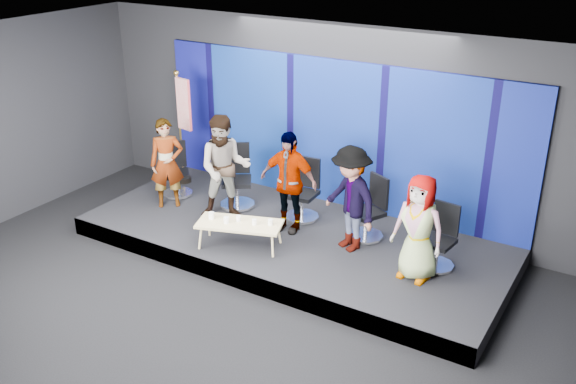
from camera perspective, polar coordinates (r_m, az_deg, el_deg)
name	(u,v)px	position (r m, az deg, el deg)	size (l,w,h in m)	color
ground	(198,324)	(9.01, -7.97, -11.51)	(10.00, 10.00, 0.00)	black
room_walls	(187,157)	(7.88, -8.95, 3.10)	(10.02, 8.02, 3.51)	black
riser	(292,240)	(10.68, 0.39, -4.32)	(7.00, 3.00, 0.30)	black
backdrop	(335,134)	(11.28, 4.21, 5.20)	(7.00, 0.08, 2.60)	#0C0757
chair_a	(177,178)	(12.08, -9.85, 1.26)	(0.79, 0.79, 0.99)	silver
panelist_a	(167,163)	(11.47, -10.71, 2.52)	(0.59, 0.38, 1.61)	black
chair_b	(237,186)	(11.47, -4.55, 0.53)	(0.88, 0.88, 1.12)	silver
panelist_b	(225,168)	(10.83, -5.64, 2.16)	(0.89, 0.69, 1.82)	black
chair_c	(303,199)	(10.98, 1.38, -0.63)	(0.63, 0.63, 1.05)	silver
panelist_c	(288,182)	(10.37, 0.03, 0.93)	(1.00, 0.42, 1.70)	black
chair_d	(369,218)	(10.39, 7.20, -2.30)	(0.79, 0.79, 1.04)	silver
panelist_d	(350,199)	(9.82, 5.56, -0.60)	(1.09, 0.63, 1.69)	black
chair_e	(439,247)	(9.75, 13.26, -4.76)	(0.61, 0.61, 0.98)	silver
panelist_e	(419,228)	(9.19, 11.55, -3.14)	(0.77, 0.50, 1.58)	black
coffee_table	(240,225)	(10.05, -4.33, -2.91)	(1.43, 0.96, 0.41)	tan
mug_a	(211,216)	(10.19, -6.83, -2.09)	(0.09, 0.09, 0.11)	white
mug_b	(226,220)	(10.02, -5.50, -2.50)	(0.09, 0.09, 0.10)	white
mug_c	(239,218)	(10.08, -4.42, -2.35)	(0.08, 0.08, 0.09)	white
mug_d	(254,222)	(9.95, -3.01, -2.68)	(0.07, 0.07, 0.09)	white
mug_e	(270,222)	(9.92, -1.57, -2.70)	(0.08, 0.08, 0.09)	white
flag_stand	(183,126)	(12.25, -9.31, 5.81)	(0.50, 0.29, 2.21)	black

